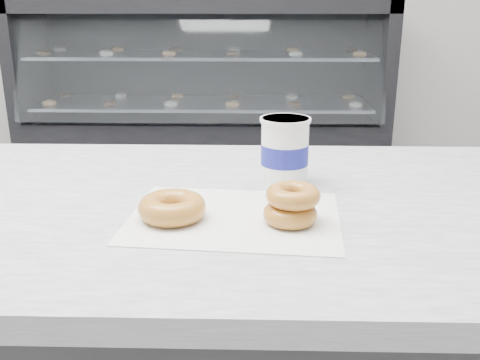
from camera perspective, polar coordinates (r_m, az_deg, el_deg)
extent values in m
cube|color=silver|center=(1.02, -18.16, -2.87)|extent=(3.06, 0.76, 0.04)
cube|color=black|center=(3.74, -3.76, 3.16)|extent=(2.40, 0.70, 0.50)
cube|color=black|center=(3.61, -4.09, 18.02)|extent=(2.40, 0.70, 0.08)
cube|color=black|center=(3.95, -3.53, 13.19)|extent=(2.40, 0.06, 0.75)
cube|color=black|center=(3.91, -21.53, 11.93)|extent=(0.08, 0.70, 0.75)
cube|color=black|center=(3.70, 14.64, 12.30)|extent=(0.08, 0.70, 0.75)
cube|color=white|center=(3.32, -4.48, 12.18)|extent=(2.28, 0.16, 0.70)
cube|color=silver|center=(3.67, -3.87, 8.14)|extent=(2.20, 0.55, 0.02)
cube|color=silver|center=(3.63, -3.98, 13.12)|extent=(2.20, 0.55, 0.02)
cube|color=silver|center=(0.88, -0.60, -3.97)|extent=(0.36, 0.29, 0.00)
torus|color=#B78D32|center=(0.87, -7.25, -2.92)|extent=(0.14, 0.14, 0.04)
torus|color=#B78D32|center=(0.85, 5.36, -3.61)|extent=(0.09, 0.09, 0.03)
torus|color=#B78D32|center=(0.84, 5.68, -1.64)|extent=(0.12, 0.12, 0.03)
cylinder|color=white|center=(1.03, 4.78, 3.09)|extent=(0.10, 0.10, 0.13)
cylinder|color=white|center=(1.01, 4.87, 6.44)|extent=(0.10, 0.10, 0.01)
cylinder|color=navy|center=(1.03, 4.77, 2.79)|extent=(0.10, 0.10, 0.04)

